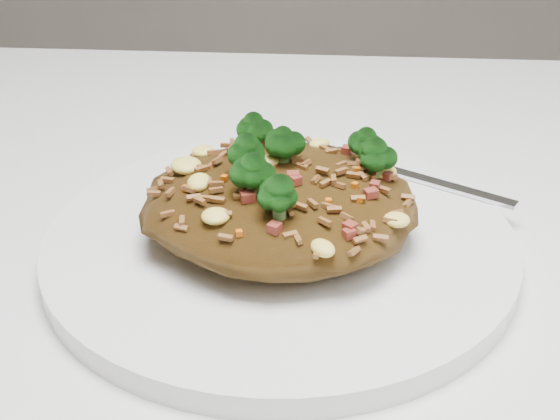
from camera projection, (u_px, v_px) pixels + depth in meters
The scene contains 3 objects.
plate at pixel (280, 243), 0.45m from camera, with size 0.27×0.27×0.01m, color white.
fried_rice at pixel (281, 191), 0.43m from camera, with size 0.15×0.14×0.06m.
fork at pixel (406, 175), 0.50m from camera, with size 0.15×0.09×0.00m.
Camera 1 is at (-0.02, -0.33, 1.00)m, focal length 50.00 mm.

